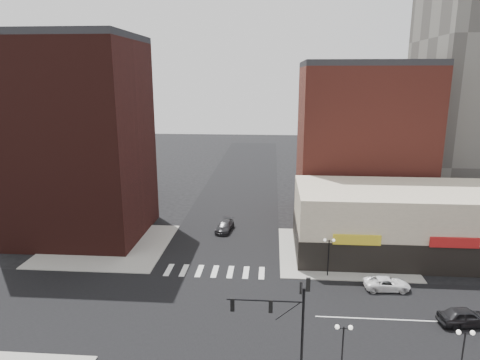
{
  "coord_description": "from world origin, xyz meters",
  "views": [
    {
      "loc": [
        5.93,
        -34.33,
        20.76
      ],
      "look_at": [
        2.86,
        5.51,
        11.0
      ],
      "focal_mm": 32.0,
      "sensor_mm": 36.0,
      "label": 1
    }
  ],
  "objects_px": {
    "traffic_signal": "(289,312)",
    "dark_sedan_east": "(465,317)",
    "street_lamp_se_b": "(464,343)",
    "dark_sedan_north": "(225,226)",
    "white_suv": "(387,284)",
    "street_lamp_ne": "(329,247)",
    "street_lamp_se_a": "(343,338)"
  },
  "relations": [
    {
      "from": "traffic_signal",
      "to": "dark_sedan_east",
      "type": "distance_m",
      "value": 17.6
    },
    {
      "from": "traffic_signal",
      "to": "street_lamp_se_b",
      "type": "relative_size",
      "value": 1.87
    },
    {
      "from": "street_lamp_se_b",
      "to": "dark_sedan_east",
      "type": "bearing_deg",
      "value": 64.81
    },
    {
      "from": "traffic_signal",
      "to": "dark_sedan_north",
      "type": "distance_m",
      "value": 29.9
    },
    {
      "from": "street_lamp_se_b",
      "to": "dark_sedan_east",
      "type": "xyz_separation_m",
      "value": [
        3.6,
        7.67,
        -2.51
      ]
    },
    {
      "from": "street_lamp_se_b",
      "to": "dark_sedan_north",
      "type": "height_order",
      "value": "street_lamp_se_b"
    },
    {
      "from": "white_suv",
      "to": "street_lamp_se_b",
      "type": "bearing_deg",
      "value": -176.88
    },
    {
      "from": "street_lamp_se_b",
      "to": "dark_sedan_north",
      "type": "xyz_separation_m",
      "value": [
        -19.41,
        28.76,
        -2.61
      ]
    },
    {
      "from": "traffic_signal",
      "to": "street_lamp_ne",
      "type": "relative_size",
      "value": 1.87
    },
    {
      "from": "street_lamp_se_a",
      "to": "street_lamp_se_b",
      "type": "bearing_deg",
      "value": 0.0
    },
    {
      "from": "street_lamp_se_b",
      "to": "white_suv",
      "type": "height_order",
      "value": "street_lamp_se_b"
    },
    {
      "from": "street_lamp_ne",
      "to": "dark_sedan_north",
      "type": "distance_m",
      "value": 17.99
    },
    {
      "from": "dark_sedan_east",
      "to": "dark_sedan_north",
      "type": "relative_size",
      "value": 0.97
    },
    {
      "from": "street_lamp_ne",
      "to": "dark_sedan_north",
      "type": "height_order",
      "value": "street_lamp_ne"
    },
    {
      "from": "traffic_signal",
      "to": "dark_sedan_north",
      "type": "relative_size",
      "value": 1.65
    },
    {
      "from": "street_lamp_se_b",
      "to": "dark_sedan_north",
      "type": "bearing_deg",
      "value": 124.02
    },
    {
      "from": "traffic_signal",
      "to": "dark_sedan_east",
      "type": "height_order",
      "value": "traffic_signal"
    },
    {
      "from": "traffic_signal",
      "to": "dark_sedan_east",
      "type": "xyz_separation_m",
      "value": [
        15.37,
        7.5,
        -4.18
      ]
    },
    {
      "from": "street_lamp_ne",
      "to": "dark_sedan_east",
      "type": "distance_m",
      "value": 13.72
    },
    {
      "from": "street_lamp_se_a",
      "to": "street_lamp_ne",
      "type": "distance_m",
      "value": 16.03
    },
    {
      "from": "street_lamp_se_a",
      "to": "street_lamp_ne",
      "type": "relative_size",
      "value": 1.0
    },
    {
      "from": "street_lamp_se_b",
      "to": "traffic_signal",
      "type": "bearing_deg",
      "value": 179.18
    },
    {
      "from": "dark_sedan_north",
      "to": "street_lamp_se_b",
      "type": "bearing_deg",
      "value": -48.2
    },
    {
      "from": "street_lamp_se_a",
      "to": "dark_sedan_east",
      "type": "distance_m",
      "value": 14.13
    },
    {
      "from": "street_lamp_ne",
      "to": "street_lamp_se_a",
      "type": "bearing_deg",
      "value": -93.58
    },
    {
      "from": "traffic_signal",
      "to": "street_lamp_se_a",
      "type": "height_order",
      "value": "traffic_signal"
    },
    {
      "from": "traffic_signal",
      "to": "dark_sedan_north",
      "type": "xyz_separation_m",
      "value": [
        -7.65,
        28.59,
        -4.28
      ]
    },
    {
      "from": "traffic_signal",
      "to": "street_lamp_ne",
      "type": "height_order",
      "value": "traffic_signal"
    },
    {
      "from": "street_lamp_se_a",
      "to": "street_lamp_se_b",
      "type": "height_order",
      "value": "same"
    },
    {
      "from": "dark_sedan_east",
      "to": "street_lamp_se_a",
      "type": "bearing_deg",
      "value": 115.99
    },
    {
      "from": "street_lamp_se_a",
      "to": "dark_sedan_north",
      "type": "xyz_separation_m",
      "value": [
        -11.41,
        28.76,
        -2.61
      ]
    },
    {
      "from": "dark_sedan_north",
      "to": "dark_sedan_east",
      "type": "bearing_deg",
      "value": -34.72
    }
  ]
}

